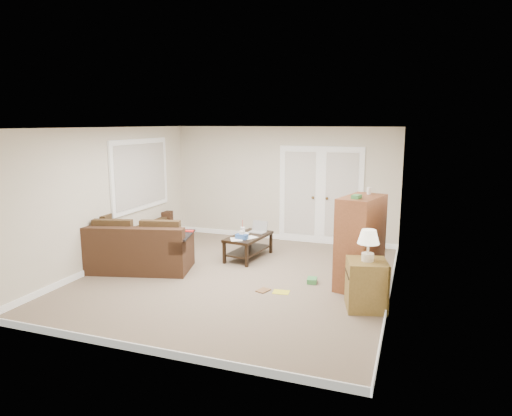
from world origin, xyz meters
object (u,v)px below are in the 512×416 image
at_px(sectional_sofa, 138,242).
at_px(tv_armoire, 360,242).
at_px(coffee_table, 249,245).
at_px(side_cabinet, 367,281).

xyz_separation_m(sectional_sofa, tv_armoire, (4.19, -0.14, 0.41)).
xyz_separation_m(coffee_table, side_cabinet, (2.40, -1.75, 0.16)).
bearing_deg(coffee_table, side_cabinet, -28.34).
bearing_deg(sectional_sofa, side_cabinet, -27.14).
distance_m(tv_armoire, side_cabinet, 0.93).
xyz_separation_m(sectional_sofa, side_cabinet, (4.39, -0.98, 0.08)).
height_order(tv_armoire, side_cabinet, tv_armoire).
xyz_separation_m(coffee_table, tv_armoire, (2.20, -0.91, 0.49)).
bearing_deg(tv_armoire, sectional_sofa, -166.75).
xyz_separation_m(sectional_sofa, coffee_table, (1.99, 0.77, -0.08)).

